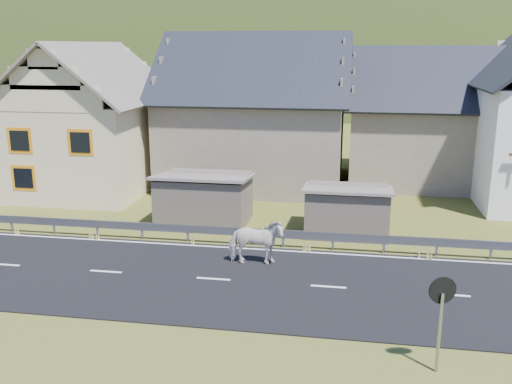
# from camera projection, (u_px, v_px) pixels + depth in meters

# --- Properties ---
(ground) EXTENTS (160.00, 160.00, 0.00)m
(ground) POSITION_uv_depth(u_px,v_px,m) (214.00, 280.00, 19.94)
(ground) COLOR #4E511A
(ground) RESTS_ON ground
(road) EXTENTS (60.00, 7.00, 0.04)m
(road) POSITION_uv_depth(u_px,v_px,m) (214.00, 279.00, 19.94)
(road) COLOR black
(road) RESTS_ON ground
(lane_markings) EXTENTS (60.00, 6.60, 0.01)m
(lane_markings) POSITION_uv_depth(u_px,v_px,m) (214.00, 279.00, 19.93)
(lane_markings) COLOR silver
(lane_markings) RESTS_ON road
(guardrail) EXTENTS (28.10, 0.09, 0.75)m
(guardrail) POSITION_uv_depth(u_px,v_px,m) (235.00, 232.00, 23.32)
(guardrail) COLOR #93969B
(guardrail) RESTS_ON ground
(shed_left) EXTENTS (4.30, 3.30, 2.40)m
(shed_left) POSITION_uv_depth(u_px,v_px,m) (204.00, 199.00, 26.20)
(shed_left) COLOR #6A5D51
(shed_left) RESTS_ON ground
(shed_right) EXTENTS (3.80, 2.90, 2.20)m
(shed_right) POSITION_uv_depth(u_px,v_px,m) (347.00, 211.00, 24.70)
(shed_right) COLOR #6A5D51
(shed_right) RESTS_ON ground
(house_cream) EXTENTS (7.80, 9.80, 8.30)m
(house_cream) POSITION_uv_depth(u_px,v_px,m) (89.00, 112.00, 31.92)
(house_cream) COLOR beige
(house_cream) RESTS_ON ground
(house_stone_a) EXTENTS (10.80, 9.80, 8.90)m
(house_stone_a) POSITION_uv_depth(u_px,v_px,m) (256.00, 104.00, 33.27)
(house_stone_a) COLOR gray
(house_stone_a) RESTS_ON ground
(house_stone_b) EXTENTS (9.80, 8.80, 8.10)m
(house_stone_b) POSITION_uv_depth(u_px,v_px,m) (429.00, 110.00, 33.66)
(house_stone_b) COLOR gray
(house_stone_b) RESTS_ON ground
(mountain) EXTENTS (440.00, 280.00, 260.00)m
(mountain) POSITION_uv_depth(u_px,v_px,m) (353.00, 129.00, 195.98)
(mountain) COLOR #263712
(mountain) RESTS_ON ground
(conifer_patch) EXTENTS (76.00, 50.00, 28.00)m
(conifer_patch) POSITION_uv_depth(u_px,v_px,m) (95.00, 54.00, 132.32)
(conifer_patch) COLOR black
(conifer_patch) RESTS_ON ground
(horse) EXTENTS (1.13, 2.16, 1.76)m
(horse) POSITION_uv_depth(u_px,v_px,m) (256.00, 242.00, 21.07)
(horse) COLOR silver
(horse) RESTS_ON road
(traffic_mirror) EXTENTS (0.68, 0.28, 2.53)m
(traffic_mirror) POSITION_uv_depth(u_px,v_px,m) (442.00, 303.00, 13.95)
(traffic_mirror) COLOR #93969B
(traffic_mirror) RESTS_ON ground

